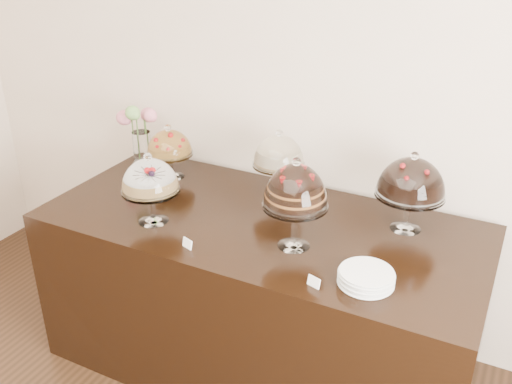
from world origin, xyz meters
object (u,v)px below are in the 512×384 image
at_px(cake_stand_fruit_tart, 169,145).
at_px(cake_stand_choco_layer, 296,189).
at_px(display_counter, 260,295).
at_px(plate_stack, 366,278).
at_px(cake_stand_sugar_sponge, 150,179).
at_px(flower_vase, 140,132).
at_px(cake_stand_dark_choco, 412,181).
at_px(cake_stand_cheesecake, 279,154).

bearing_deg(cake_stand_fruit_tart, cake_stand_choco_layer, -22.08).
relative_size(display_counter, plate_stack, 9.69).
distance_m(cake_stand_fruit_tart, plate_stack, 1.44).
distance_m(display_counter, cake_stand_sugar_sponge, 0.86).
height_order(cake_stand_fruit_tart, flower_vase, flower_vase).
height_order(cake_stand_sugar_sponge, cake_stand_dark_choco, cake_stand_dark_choco).
bearing_deg(cake_stand_fruit_tart, display_counter, -18.88).
relative_size(cake_stand_cheesecake, cake_stand_fruit_tart, 1.22).
height_order(cake_stand_dark_choco, flower_vase, cake_stand_dark_choco).
distance_m(display_counter, cake_stand_dark_choco, 1.00).
height_order(cake_stand_cheesecake, cake_stand_fruit_tart, cake_stand_cheesecake).
bearing_deg(cake_stand_choco_layer, cake_stand_cheesecake, 123.43).
bearing_deg(cake_stand_fruit_tart, cake_stand_dark_choco, 0.40).
distance_m(cake_stand_sugar_sponge, cake_stand_fruit_tart, 0.54).
distance_m(cake_stand_cheesecake, cake_stand_fruit_tart, 0.67).
distance_m(cake_stand_choco_layer, plate_stack, 0.48).
relative_size(cake_stand_sugar_sponge, plate_stack, 1.60).
bearing_deg(flower_vase, plate_stack, -20.85).
xyz_separation_m(display_counter, cake_stand_dark_choco, (0.66, 0.25, 0.71)).
height_order(cake_stand_sugar_sponge, cake_stand_choco_layer, cake_stand_choco_layer).
xyz_separation_m(cake_stand_sugar_sponge, cake_stand_cheesecake, (0.44, 0.52, 0.02)).
xyz_separation_m(cake_stand_dark_choco, plate_stack, (-0.03, -0.54, -0.23)).
distance_m(display_counter, cake_stand_cheesecake, 0.75).
bearing_deg(cake_stand_choco_layer, flower_vase, 159.02).
distance_m(cake_stand_cheesecake, plate_stack, 0.89).
distance_m(cake_stand_choco_layer, cake_stand_fruit_tart, 1.02).
relative_size(cake_stand_sugar_sponge, cake_stand_dark_choco, 0.91).
height_order(cake_stand_choco_layer, cake_stand_cheesecake, cake_stand_choco_layer).
relative_size(display_counter, cake_stand_sugar_sponge, 6.04).
xyz_separation_m(cake_stand_sugar_sponge, cake_stand_fruit_tart, (-0.23, 0.48, -0.04)).
distance_m(cake_stand_choco_layer, flower_vase, 1.29).
height_order(display_counter, cake_stand_fruit_tart, cake_stand_fruit_tart).
xyz_separation_m(cake_stand_dark_choco, cake_stand_fruit_tart, (-1.36, -0.01, -0.06)).
xyz_separation_m(cake_stand_choco_layer, cake_stand_cheesecake, (-0.27, 0.42, -0.03)).
xyz_separation_m(cake_stand_cheesecake, plate_stack, (0.66, -0.56, -0.22)).
height_order(cake_stand_dark_choco, plate_stack, cake_stand_dark_choco).
height_order(display_counter, cake_stand_sugar_sponge, cake_stand_sugar_sponge).
bearing_deg(cake_stand_fruit_tart, cake_stand_sugar_sponge, -64.91).
relative_size(display_counter, cake_stand_cheesecake, 5.68).
bearing_deg(display_counter, cake_stand_fruit_tart, 161.12).
height_order(cake_stand_fruit_tart, plate_stack, cake_stand_fruit_tart).
height_order(cake_stand_choco_layer, cake_stand_dark_choco, cake_stand_choco_layer).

